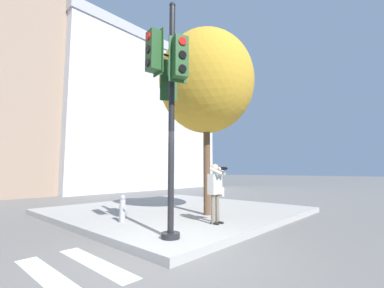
{
  "coord_description": "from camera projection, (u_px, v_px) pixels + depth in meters",
  "views": [
    {
      "loc": [
        -3.52,
        -3.78,
        1.63
      ],
      "look_at": [
        1.41,
        0.75,
        2.32
      ],
      "focal_mm": 24.0,
      "sensor_mm": 36.0,
      "label": 1
    }
  ],
  "objects": [
    {
      "name": "street_tree",
      "position": [
        206.0,
        82.0,
        8.9
      ],
      "size": [
        3.26,
        3.26,
        6.32
      ],
      "color": "brown",
      "rests_on": "sidewalk_corner"
    },
    {
      "name": "person_photographer",
      "position": [
        216.0,
        188.0,
        7.15
      ],
      "size": [
        0.58,
        0.54,
        1.63
      ],
      "color": "black",
      "rests_on": "sidewalk_corner"
    },
    {
      "name": "ground_plane",
      "position": [
        171.0,
        255.0,
        4.95
      ],
      "size": [
        160.0,
        160.0,
        0.0
      ],
      "primitive_type": "plane",
      "color": "slate"
    },
    {
      "name": "sidewalk_corner",
      "position": [
        176.0,
        211.0,
        9.88
      ],
      "size": [
        8.0,
        8.0,
        0.18
      ],
      "color": "#9E9B96",
      "rests_on": "ground_plane"
    },
    {
      "name": "building_right",
      "position": [
        122.0,
        120.0,
        25.58
      ],
      "size": [
        15.12,
        11.4,
        13.21
      ],
      "color": "#BCBCC1",
      "rests_on": "ground_plane"
    },
    {
      "name": "traffic_signal_pole",
      "position": [
        168.0,
        86.0,
        5.8
      ],
      "size": [
        1.08,
        1.22,
        5.42
      ],
      "color": "black",
      "rests_on": "sidewalk_corner"
    },
    {
      "name": "fire_hydrant",
      "position": [
        122.0,
        209.0,
        7.26
      ],
      "size": [
        0.16,
        0.22,
        0.76
      ],
      "color": "#99999E",
      "rests_on": "sidewalk_corner"
    }
  ]
}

